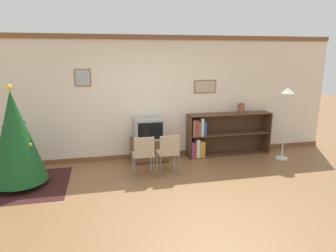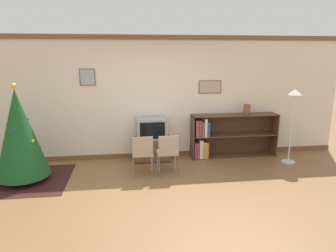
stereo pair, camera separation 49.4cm
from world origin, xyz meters
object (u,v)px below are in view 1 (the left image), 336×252
object	(u,v)px
vase	(241,108)
standing_lamp	(287,105)
tv_console	(149,150)
christmas_tree	(16,137)
folding_chair_right	(169,152)
bookshelf	(216,136)
folding_chair_left	(144,154)
television	(149,129)

from	to	relation	value
vase	standing_lamp	xyz separation A→B (m)	(0.79, -0.56, 0.13)
standing_lamp	tv_console	bearing A→B (deg)	170.18
christmas_tree	folding_chair_right	xyz separation A→B (m)	(2.69, -0.08, -0.43)
christmas_tree	bookshelf	world-z (taller)	christmas_tree
bookshelf	christmas_tree	bearing A→B (deg)	-168.02
tv_console	bookshelf	world-z (taller)	bookshelf
christmas_tree	vase	distance (m)	4.68
folding_chair_right	bookshelf	world-z (taller)	bookshelf
vase	standing_lamp	size ratio (longest dim) A/B	0.14
folding_chair_right	folding_chair_left	bearing A→B (deg)	180.00
folding_chair_left	vase	distance (m)	2.64
christmas_tree	tv_console	world-z (taller)	christmas_tree
bookshelf	vase	xyz separation A→B (m)	(0.58, -0.02, 0.63)
folding_chair_right	standing_lamp	xyz separation A→B (m)	(2.70, 0.36, 0.76)
christmas_tree	bookshelf	xyz separation A→B (m)	(4.02, 0.85, -0.44)
christmas_tree	tv_console	xyz separation A→B (m)	(2.45, 0.79, -0.65)
vase	christmas_tree	bearing A→B (deg)	-169.72
bookshelf	standing_lamp	xyz separation A→B (m)	(1.37, -0.57, 0.76)
christmas_tree	folding_chair_left	size ratio (longest dim) A/B	2.21
television	folding_chair_right	world-z (taller)	television
vase	tv_console	bearing A→B (deg)	-178.75
bookshelf	standing_lamp	distance (m)	1.67
christmas_tree	bookshelf	bearing A→B (deg)	11.98
tv_console	folding_chair_right	world-z (taller)	folding_chair_right
television	folding_chair_right	xyz separation A→B (m)	(0.24, -0.87, -0.26)
tv_console	folding_chair_left	bearing A→B (deg)	-105.56
tv_console	television	world-z (taller)	television
television	folding_chair_left	world-z (taller)	television
television	vase	xyz separation A→B (m)	(2.15, 0.05, 0.36)
tv_console	folding_chair_left	xyz separation A→B (m)	(-0.24, -0.87, 0.22)
folding_chair_right	vase	distance (m)	2.21
folding_chair_right	bookshelf	size ratio (longest dim) A/B	0.42
standing_lamp	bookshelf	bearing A→B (deg)	157.31
vase	standing_lamp	distance (m)	0.98
bookshelf	vase	world-z (taller)	vase
television	standing_lamp	xyz separation A→B (m)	(2.94, -0.51, 0.49)
standing_lamp	television	bearing A→B (deg)	170.23
christmas_tree	folding_chair_left	world-z (taller)	christmas_tree
christmas_tree	folding_chair_right	size ratio (longest dim) A/B	2.21
folding_chair_left	folding_chair_right	xyz separation A→B (m)	(0.48, 0.00, 0.00)
folding_chair_right	vase	world-z (taller)	vase
television	standing_lamp	size ratio (longest dim) A/B	0.40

